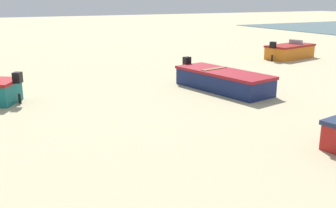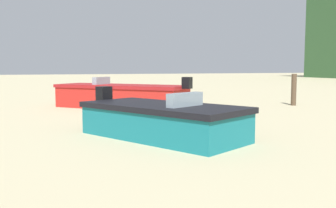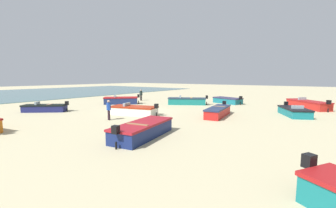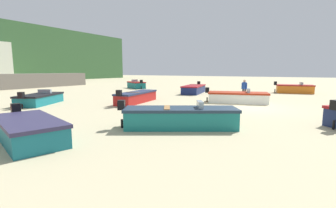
{
  "view_description": "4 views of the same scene",
  "coord_description": "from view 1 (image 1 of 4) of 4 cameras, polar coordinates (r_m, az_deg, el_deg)",
  "views": [
    {
      "loc": [
        -6.25,
        16.6,
        3.88
      ],
      "look_at": [
        3.51,
        11.65,
        0.85
      ],
      "focal_mm": 41.08,
      "sensor_mm": 36.0,
      "label": 1
    },
    {
      "loc": [
        1.75,
        10.4,
        1.54
      ],
      "look_at": [
        -4.06,
        12.58,
        0.94
      ],
      "focal_mm": 40.56,
      "sensor_mm": 36.0,
      "label": 2
    },
    {
      "loc": [
        16.24,
        15.59,
        3.43
      ],
      "look_at": [
        -1.75,
        2.28,
        0.68
      ],
      "focal_mm": 23.43,
      "sensor_mm": 36.0,
      "label": 3
    },
    {
      "loc": [
        -15.84,
        -3.28,
        2.41
      ],
      "look_at": [
        -3.78,
        3.83,
        0.42
      ],
      "focal_mm": 25.4,
      "sensor_mm": 36.0,
      "label": 4
    }
  ],
  "objects": [
    {
      "name": "boat_orange_6",
      "position": [
        26.86,
        17.62,
        7.47
      ],
      "size": [
        2.31,
        3.93,
        1.22
      ],
      "rotation": [
        0.0,
        0.0,
        3.35
      ],
      "color": "orange",
      "rests_on": "ground"
    },
    {
      "name": "boat_navy_0",
      "position": [
        16.83,
        8.1,
        3.52
      ],
      "size": [
        4.92,
        2.51,
        1.16
      ],
      "rotation": [
        0.0,
        0.0,
        1.76
      ],
      "color": "navy",
      "rests_on": "ground"
    }
  ]
}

